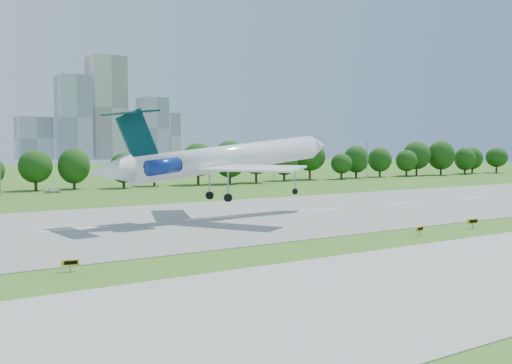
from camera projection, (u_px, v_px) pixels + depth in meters
name	position (u px, v px, depth m)	size (l,w,h in m)	color
ground	(321.00, 243.00, 62.06)	(600.00, 600.00, 0.00)	#33681B
runway	(212.00, 218.00, 83.06)	(400.00, 45.00, 0.08)	gray
taxiway	(460.00, 275.00, 46.94)	(400.00, 23.00, 0.08)	#ADADA8
tree_line	(82.00, 164.00, 138.96)	(288.40, 8.40, 10.40)	#382314
light_poles	(83.00, 165.00, 129.21)	(175.90, 0.25, 12.19)	gray
skyline	(102.00, 120.00, 442.25)	(127.00, 52.00, 80.00)	#B2B2B7
airliner	(219.00, 158.00, 82.89)	(41.39, 29.85, 12.94)	white
taxi_sign_left	(70.00, 263.00, 48.13)	(1.46, 0.51, 1.03)	gray
taxi_sign_centre	(473.00, 221.00, 73.16)	(1.81, 0.41, 1.27)	gray
taxi_sign_right	(420.00, 229.00, 67.44)	(1.54, 0.49, 1.08)	gray
service_vehicle_b	(53.00, 190.00, 128.36)	(1.44, 3.58, 1.22)	silver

